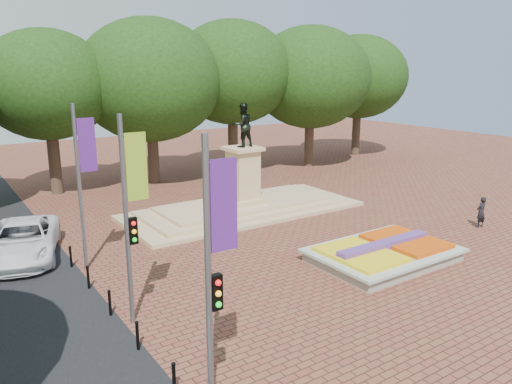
{
  "coord_description": "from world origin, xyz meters",
  "views": [
    {
      "loc": [
        -15.31,
        -16.07,
        8.4
      ],
      "look_at": [
        -1.55,
        4.33,
        2.2
      ],
      "focal_mm": 35.0,
      "sensor_mm": 36.0,
      "label": 1
    }
  ],
  "objects": [
    {
      "name": "tree_row_back",
      "position": [
        2.33,
        18.0,
        6.67
      ],
      "size": [
        44.8,
        8.8,
        10.43
      ],
      "color": "#39261F",
      "rests_on": "ground"
    },
    {
      "name": "flower_bed",
      "position": [
        1.03,
        -2.0,
        0.38
      ],
      "size": [
        6.3,
        4.3,
        0.91
      ],
      "color": "gray",
      "rests_on": "ground"
    },
    {
      "name": "van",
      "position": [
        -12.14,
        7.32,
        0.83
      ],
      "size": [
        4.33,
        6.52,
        1.66
      ],
      "primitive_type": "imported",
      "rotation": [
        0.0,
        0.0,
        -0.28
      ],
      "color": "white",
      "rests_on": "ground"
    },
    {
      "name": "monument",
      "position": [
        0.0,
        8.0,
        0.88
      ],
      "size": [
        14.0,
        6.0,
        6.4
      ],
      "color": "tan",
      "rests_on": "ground"
    },
    {
      "name": "bollard_row",
      "position": [
        -10.7,
        -1.5,
        0.53
      ],
      "size": [
        0.12,
        13.12,
        0.98
      ],
      "color": "black",
      "rests_on": "ground"
    },
    {
      "name": "ground",
      "position": [
        0.0,
        0.0,
        0.0
      ],
      "size": [
        90.0,
        90.0,
        0.0
      ],
      "primitive_type": "plane",
      "color": "brown",
      "rests_on": "ground"
    },
    {
      "name": "pedestrian",
      "position": [
        9.0,
        -1.59,
        0.84
      ],
      "size": [
        0.63,
        0.43,
        1.69
      ],
      "primitive_type": "imported",
      "rotation": [
        0.0,
        0.0,
        3.1
      ],
      "color": "black",
      "rests_on": "ground"
    },
    {
      "name": "banner_poles",
      "position": [
        -10.08,
        -1.31,
        3.88
      ],
      "size": [
        0.88,
        11.17,
        7.0
      ],
      "color": "slate",
      "rests_on": "ground"
    }
  ]
}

